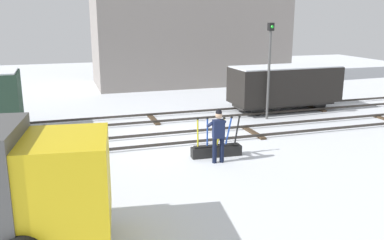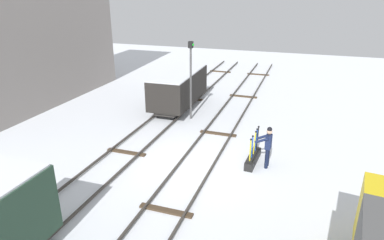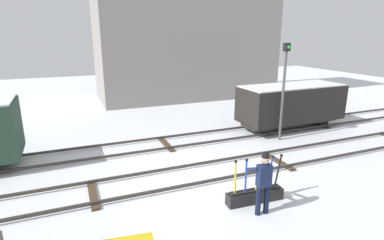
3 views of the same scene
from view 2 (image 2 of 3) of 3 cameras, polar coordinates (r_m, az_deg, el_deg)
name	(u,v)px [view 2 (image 2 of 3)]	position (r m, az deg, el deg)	size (l,w,h in m)	color
ground_plane	(197,165)	(14.89, 0.94, -7.57)	(60.00, 60.00, 0.00)	silver
track_main_line	(198,163)	(14.84, 0.94, -7.21)	(44.00, 1.94, 0.18)	#38332D
track_siding_near	(126,151)	(16.14, -11.04, -5.15)	(44.00, 1.94, 0.18)	#38332D
switch_lever_frame	(253,157)	(15.19, 10.26, -6.23)	(1.82, 0.47, 1.45)	black
rail_worker	(268,144)	(14.62, 12.66, -4.04)	(0.56, 0.70, 1.85)	#111831
signal_post	(191,74)	(19.23, -0.20, 7.83)	(0.24, 0.32, 4.52)	#4C4C4C
apartment_building	(13,9)	(25.14, -28.03, 16.20)	(13.84, 5.77, 11.98)	gray
freight_car_mid_siding	(179,87)	(21.57, -2.21, 5.54)	(5.67, 2.28, 2.33)	#2D2B28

